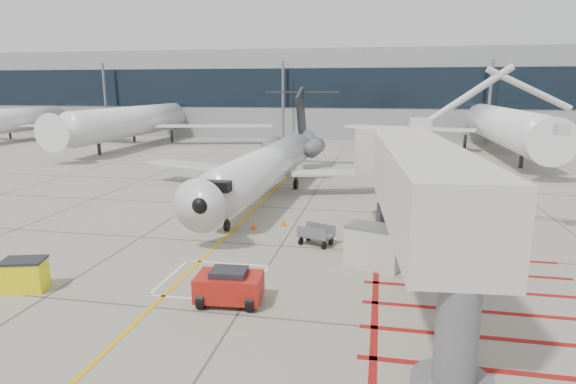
% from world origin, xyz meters
% --- Properties ---
extents(ground_plane, '(260.00, 260.00, 0.00)m').
position_xyz_m(ground_plane, '(0.00, 0.00, 0.00)').
color(ground_plane, gray).
rests_on(ground_plane, ground).
extents(regional_jet, '(25.31, 31.39, 8.00)m').
position_xyz_m(regional_jet, '(-3.39, 13.24, 4.00)').
color(regional_jet, silver).
rests_on(regional_jet, ground_plane).
extents(jet_bridge, '(10.95, 20.51, 7.93)m').
position_xyz_m(jet_bridge, '(6.64, -0.44, 3.96)').
color(jet_bridge, silver).
rests_on(jet_bridge, ground_plane).
extents(pushback_tug, '(2.62, 1.75, 1.47)m').
position_xyz_m(pushback_tug, '(-0.58, -3.07, 0.73)').
color(pushback_tug, '#B01A11').
rests_on(pushback_tug, ground_plane).
extents(spill_bin, '(1.81, 1.45, 1.37)m').
position_xyz_m(spill_bin, '(-9.20, -3.53, 0.69)').
color(spill_bin, yellow).
rests_on(spill_bin, ground_plane).
extents(baggage_cart, '(2.03, 1.66, 1.11)m').
position_xyz_m(baggage_cart, '(1.79, 4.57, 0.55)').
color(baggage_cart, '#57575C').
rests_on(baggage_cart, ground_plane).
extents(ground_power_unit, '(2.83, 2.20, 1.97)m').
position_xyz_m(ground_power_unit, '(4.86, 1.95, 0.98)').
color(ground_power_unit, beige).
rests_on(ground_power_unit, ground_plane).
extents(cone_nose, '(0.35, 0.35, 0.49)m').
position_xyz_m(cone_nose, '(-2.22, 6.73, 0.25)').
color(cone_nose, '#FF580D').
rests_on(cone_nose, ground_plane).
extents(cone_side, '(0.35, 0.35, 0.48)m').
position_xyz_m(cone_side, '(-0.61, 7.71, 0.24)').
color(cone_side, orange).
rests_on(cone_side, ground_plane).
extents(terminal_building, '(180.00, 28.00, 14.00)m').
position_xyz_m(terminal_building, '(10.00, 70.00, 7.00)').
color(terminal_building, gray).
rests_on(terminal_building, ground_plane).
extents(terminal_glass_band, '(180.00, 0.10, 6.00)m').
position_xyz_m(terminal_glass_band, '(10.00, 55.95, 8.00)').
color(terminal_glass_band, black).
rests_on(terminal_glass_band, ground_plane).
extents(bg_aircraft_a, '(33.02, 36.69, 11.01)m').
position_xyz_m(bg_aircraft_a, '(-50.78, 46.00, 5.50)').
color(bg_aircraft_a, silver).
rests_on(bg_aircraft_a, ground_plane).
extents(bg_aircraft_b, '(37.09, 41.21, 12.36)m').
position_xyz_m(bg_aircraft_b, '(-28.95, 46.00, 6.18)').
color(bg_aircraft_b, silver).
rests_on(bg_aircraft_b, ground_plane).
extents(bg_aircraft_c, '(38.50, 42.78, 12.83)m').
position_xyz_m(bg_aircraft_c, '(19.35, 46.00, 6.42)').
color(bg_aircraft_c, silver).
rests_on(bg_aircraft_c, ground_plane).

